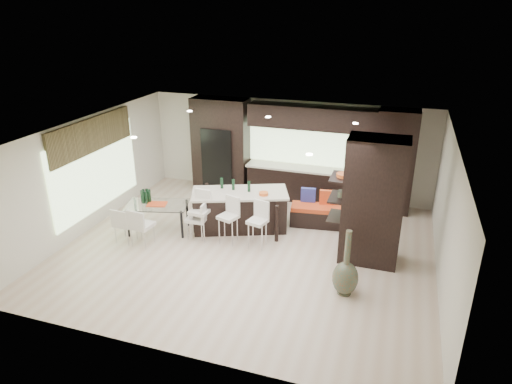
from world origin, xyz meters
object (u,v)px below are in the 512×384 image
(kitchen_island, at_px, (240,210))
(chair_end, at_px, (197,221))
(stool_mid, at_px, (228,225))
(floor_vase, at_px, (347,263))
(bench, at_px, (318,216))
(chair_near, at_px, (142,228))
(stool_right, at_px, (257,229))
(stool_left, at_px, (200,220))
(dining_table, at_px, (158,218))
(chair_far, at_px, (125,226))

(kitchen_island, bearing_deg, chair_end, -156.76)
(stool_mid, height_order, floor_vase, floor_vase)
(bench, xyz_separation_m, chair_near, (-3.61, -2.21, 0.16))
(kitchen_island, distance_m, stool_mid, 0.78)
(kitchen_island, height_order, stool_mid, kitchen_island)
(kitchen_island, relative_size, stool_right, 2.60)
(stool_left, xyz_separation_m, dining_table, (-1.12, 0.02, -0.12))
(chair_far, bearing_deg, chair_near, 1.04)
(kitchen_island, xyz_separation_m, stool_right, (0.70, -0.78, -0.04))
(chair_far, bearing_deg, floor_vase, -2.78)
(stool_mid, relative_size, chair_near, 1.05)
(bench, relative_size, floor_vase, 1.02)
(stool_left, distance_m, floor_vase, 3.72)
(stool_mid, distance_m, bench, 2.35)
(bench, xyz_separation_m, chair_far, (-4.06, -2.20, 0.13))
(kitchen_island, height_order, stool_left, kitchen_island)
(stool_mid, relative_size, stool_right, 1.02)
(stool_left, distance_m, stool_right, 1.40)
(bench, xyz_separation_m, floor_vase, (1.03, -2.70, 0.41))
(chair_near, distance_m, chair_far, 0.45)
(bench, xyz_separation_m, dining_table, (-3.61, -1.50, 0.09))
(stool_mid, xyz_separation_m, chair_far, (-2.26, -0.69, -0.05))
(kitchen_island, bearing_deg, bench, 0.57)
(stool_mid, height_order, bench, stool_mid)
(stool_left, bearing_deg, floor_vase, -14.53)
(bench, relative_size, chair_end, 1.63)
(stool_mid, bearing_deg, stool_right, 18.88)
(dining_table, xyz_separation_m, chair_far, (-0.45, -0.70, 0.05))
(kitchen_island, xyz_separation_m, chair_far, (-2.26, -1.47, -0.08))
(stool_left, distance_m, dining_table, 1.12)
(stool_right, relative_size, bench, 0.64)
(floor_vase, distance_m, chair_near, 4.67)
(stool_left, relative_size, chair_end, 1.14)
(kitchen_island, xyz_separation_m, bench, (1.79, 0.72, -0.21))
(chair_far, bearing_deg, stool_mid, 19.80)
(chair_near, bearing_deg, dining_table, 94.23)
(stool_mid, bearing_deg, floor_vase, -4.27)
(stool_right, xyz_separation_m, chair_near, (-2.51, -0.71, -0.02))
(kitchen_island, xyz_separation_m, chair_near, (-1.81, -1.49, -0.05))
(bench, distance_m, chair_near, 4.23)
(floor_vase, relative_size, chair_end, 1.61)
(stool_mid, relative_size, dining_table, 0.61)
(stool_left, height_order, stool_right, stool_left)
(dining_table, distance_m, chair_near, 0.72)
(dining_table, height_order, chair_end, chair_end)
(stool_right, bearing_deg, bench, 68.06)
(stool_right, xyz_separation_m, chair_far, (-2.96, -0.69, -0.04))
(stool_right, bearing_deg, chair_far, -152.65)
(dining_table, bearing_deg, chair_far, -137.67)
(kitchen_island, xyz_separation_m, chair_end, (-0.79, -0.77, -0.06))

